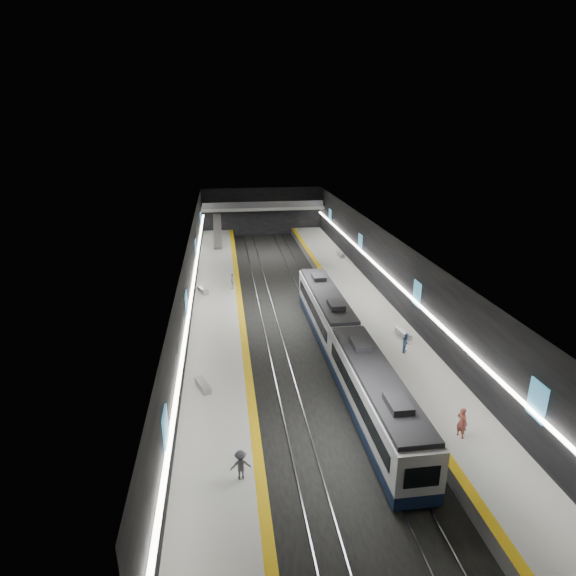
{
  "coord_description": "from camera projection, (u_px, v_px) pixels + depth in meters",
  "views": [
    {
      "loc": [
        -6.67,
        -45.57,
        19.12
      ],
      "look_at": [
        -0.2,
        1.36,
        2.2
      ],
      "focal_mm": 30.0,
      "sensor_mm": 36.0,
      "label": 1
    }
  ],
  "objects": [
    {
      "name": "wall_right",
      "position": [
        387.0,
        272.0,
        49.74
      ],
      "size": [
        0.04,
        70.0,
        8.0
      ],
      "primitive_type": "cube",
      "color": "black",
      "rests_on": "ground"
    },
    {
      "name": "ad_posters",
      "position": [
        290.0,
        268.0,
        49.22
      ],
      "size": [
        19.94,
        53.5,
        2.2
      ],
      "color": "#469ED2",
      "rests_on": "wall_left"
    },
    {
      "name": "tactile_strip_left",
      "position": [
        240.0,
        306.0,
        48.77
      ],
      "size": [
        0.6,
        70.0,
        0.02
      ],
      "primitive_type": "cube",
      "color": "#DCAA0B",
      "rests_on": "platform_left"
    },
    {
      "name": "ceiling",
      "position": [
        292.0,
        237.0,
        47.11
      ],
      "size": [
        20.0,
        70.0,
        0.04
      ],
      "primitive_type": "cube",
      "rotation": [
        3.14,
        0.0,
        0.0
      ],
      "color": "beige",
      "rests_on": "wall_left"
    },
    {
      "name": "bench_right_far",
      "position": [
        341.0,
        255.0,
        65.89
      ],
      "size": [
        0.69,
        2.02,
        0.49
      ],
      "primitive_type": "cube",
      "rotation": [
        0.0,
        0.0,
        0.07
      ],
      "color": "#99999E",
      "rests_on": "platform_right"
    },
    {
      "name": "tile_surface_right",
      "position": [
        362.0,
        300.0,
        50.42
      ],
      "size": [
        5.0,
        70.0,
        0.02
      ],
      "primitive_type": "cube",
      "color": "#B7B7B2",
      "rests_on": "platform_right"
    },
    {
      "name": "train",
      "position": [
        346.0,
        345.0,
        37.75
      ],
      "size": [
        2.69,
        30.04,
        3.6
      ],
      "color": "#101F3D",
      "rests_on": "ground"
    },
    {
      "name": "passenger_right_b",
      "position": [
        406.0,
        343.0,
        38.94
      ],
      "size": [
        0.95,
        1.01,
        1.65
      ],
      "primitive_type": "imported",
      "rotation": [
        0.0,
        0.0,
        1.03
      ],
      "color": "#496B9E",
      "rests_on": "platform_right"
    },
    {
      "name": "passenger_left_b",
      "position": [
        241.0,
        465.0,
        25.26
      ],
      "size": [
        1.15,
        0.72,
        1.7
      ],
      "primitive_type": "imported",
      "rotation": [
        0.0,
        0.0,
        3.23
      ],
      "color": "#3F3F46",
      "rests_on": "platform_left"
    },
    {
      "name": "cove_light_left",
      "position": [
        193.0,
        282.0,
        47.26
      ],
      "size": [
        0.25,
        68.6,
        0.12
      ],
      "primitive_type": "cube",
      "color": "white",
      "rests_on": "wall_left"
    },
    {
      "name": "bench_left_near",
      "position": [
        203.0,
        385.0,
        33.88
      ],
      "size": [
        1.23,
        2.1,
        0.5
      ],
      "primitive_type": "cube",
      "rotation": [
        0.0,
        0.0,
        0.35
      ],
      "color": "#99999E",
      "rests_on": "platform_left"
    },
    {
      "name": "wall_left",
      "position": [
        191.0,
        280.0,
        47.17
      ],
      "size": [
        0.04,
        70.0,
        8.0
      ],
      "primitive_type": "cube",
      "color": "black",
      "rests_on": "ground"
    },
    {
      "name": "cove_light_right",
      "position": [
        385.0,
        273.0,
        49.78
      ],
      "size": [
        0.25,
        68.6,
        0.12
      ],
      "primitive_type": "cube",
      "color": "white",
      "rests_on": "wall_right"
    },
    {
      "name": "mezzanine_bridge",
      "position": [
        263.0,
        208.0,
        78.82
      ],
      "size": [
        20.0,
        3.0,
        1.5
      ],
      "color": "gray",
      "rests_on": "wall_left"
    },
    {
      "name": "tile_surface_left",
      "position": [
        218.0,
        307.0,
        48.49
      ],
      "size": [
        5.0,
        70.0,
        0.02
      ],
      "primitive_type": "cube",
      "color": "#B7B7B2",
      "rests_on": "platform_left"
    },
    {
      "name": "ground",
      "position": [
        292.0,
        312.0,
        49.8
      ],
      "size": [
        70.0,
        70.0,
        0.0
      ],
      "primitive_type": "plane",
      "color": "black",
      "rests_on": "ground"
    },
    {
      "name": "bench_right_near",
      "position": [
        403.0,
        334.0,
        41.94
      ],
      "size": [
        0.82,
        2.11,
        0.5
      ],
      "primitive_type": "cube",
      "rotation": [
        0.0,
        0.0,
        0.12
      ],
      "color": "#99999E",
      "rests_on": "platform_right"
    },
    {
      "name": "passenger_right_a",
      "position": [
        462.0,
        423.0,
        28.52
      ],
      "size": [
        0.71,
        0.84,
        1.97
      ],
      "primitive_type": "imported",
      "rotation": [
        0.0,
        0.0,
        1.96
      ],
      "color": "#A84B3F",
      "rests_on": "platform_right"
    },
    {
      "name": "tactile_strip_right",
      "position": [
        342.0,
        301.0,
        50.14
      ],
      "size": [
        0.6,
        70.0,
        0.02
      ],
      "primitive_type": "cube",
      "color": "#DCAA0B",
      "rests_on": "platform_right"
    },
    {
      "name": "rails",
      "position": [
        292.0,
        312.0,
        49.78
      ],
      "size": [
        6.52,
        70.0,
        0.12
      ],
      "color": "gray",
      "rests_on": "ground"
    },
    {
      "name": "bench_left_far",
      "position": [
        203.0,
        291.0,
        52.36
      ],
      "size": [
        1.29,
        2.03,
        0.48
      ],
      "primitive_type": "cube",
      "rotation": [
        0.0,
        0.0,
        0.41
      ],
      "color": "#99999E",
      "rests_on": "platform_left"
    },
    {
      "name": "platform_left",
      "position": [
        219.0,
        312.0,
        48.67
      ],
      "size": [
        5.0,
        70.0,
        1.0
      ],
      "primitive_type": "cube",
      "color": "slate",
      "rests_on": "ground"
    },
    {
      "name": "escalator",
      "position": [
        218.0,
        231.0,
        72.12
      ],
      "size": [
        1.2,
        7.5,
        3.92
      ],
      "primitive_type": "cube",
      "rotation": [
        0.44,
        0.0,
        0.0
      ],
      "color": "#99999E",
      "rests_on": "platform_left"
    },
    {
      "name": "passenger_left_a",
      "position": [
        232.0,
        281.0,
        53.42
      ],
      "size": [
        0.59,
        1.08,
        1.75
      ],
      "primitive_type": "imported",
      "rotation": [
        0.0,
        0.0,
        -1.74
      ],
      "color": "beige",
      "rests_on": "platform_left"
    },
    {
      "name": "wall_back",
      "position": [
        262.0,
        212.0,
        81.11
      ],
      "size": [
        20.0,
        0.04,
        8.0
      ],
      "primitive_type": "cube",
      "color": "black",
      "rests_on": "ground"
    },
    {
      "name": "platform_right",
      "position": [
        362.0,
        304.0,
        50.59
      ],
      "size": [
        5.0,
        70.0,
        1.0
      ],
      "primitive_type": "cube",
      "color": "slate",
      "rests_on": "ground"
    }
  ]
}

